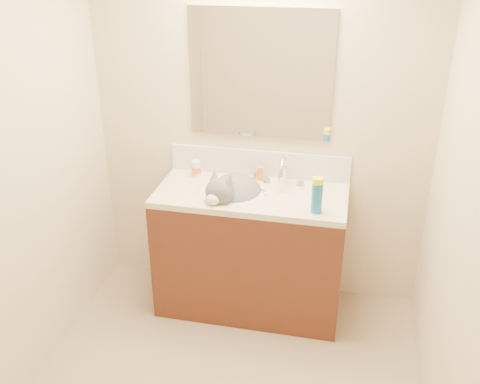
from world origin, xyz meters
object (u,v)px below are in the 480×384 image
at_px(vanity_cabinet, 250,253).
at_px(amber_bottle, 261,174).
at_px(spray_can, 317,198).
at_px(pill_bottle, 196,169).
at_px(faucet, 283,174).
at_px(silver_jar, 256,175).
at_px(cat, 233,194).
at_px(basin, 231,203).

height_order(vanity_cabinet, amber_bottle, amber_bottle).
bearing_deg(spray_can, pill_bottle, 157.35).
distance_m(vanity_cabinet, faucet, 0.58).
distance_m(pill_bottle, amber_bottle, 0.43).
relative_size(silver_jar, spray_can, 0.30).
height_order(vanity_cabinet, spray_can, spray_can).
relative_size(cat, amber_bottle, 5.53).
distance_m(faucet, silver_jar, 0.21).
bearing_deg(cat, basin, -108.18).
bearing_deg(spray_can, faucet, 127.49).
xyz_separation_m(silver_jar, spray_can, (0.43, -0.39, 0.06)).
bearing_deg(amber_bottle, silver_jar, 157.68).
relative_size(cat, silver_jar, 9.67).
distance_m(silver_jar, amber_bottle, 0.04).
distance_m(pill_bottle, silver_jar, 0.40).
height_order(vanity_cabinet, pill_bottle, pill_bottle).
bearing_deg(vanity_cabinet, silver_jar, 91.28).
bearing_deg(pill_bottle, cat, -33.04).
bearing_deg(basin, cat, 52.07).
bearing_deg(faucet, vanity_cabinet, -142.71).
bearing_deg(amber_bottle, spray_can, -43.33).
distance_m(basin, faucet, 0.38).
xyz_separation_m(cat, spray_can, (0.53, -0.15, 0.10)).
height_order(basin, amber_bottle, amber_bottle).
xyz_separation_m(basin, faucet, (0.30, 0.17, 0.16)).
height_order(silver_jar, amber_bottle, amber_bottle).
bearing_deg(silver_jar, vanity_cabinet, -88.72).
distance_m(cat, silver_jar, 0.26).
height_order(vanity_cabinet, silver_jar, silver_jar).
distance_m(vanity_cabinet, pill_bottle, 0.67).
bearing_deg(pill_bottle, spray_can, -22.65).
xyz_separation_m(faucet, pill_bottle, (-0.59, 0.03, -0.03)).
relative_size(vanity_cabinet, cat, 2.34).
distance_m(basin, amber_bottle, 0.29).
xyz_separation_m(vanity_cabinet, spray_can, (0.42, -0.18, 0.54)).
bearing_deg(cat, amber_bottle, 77.30).
relative_size(pill_bottle, silver_jar, 2.03).
relative_size(basin, pill_bottle, 4.17).
bearing_deg(faucet, basin, -150.88).
bearing_deg(spray_can, vanity_cabinet, 157.25).
distance_m(basin, cat, 0.06).
xyz_separation_m(faucet, amber_bottle, (-0.15, 0.06, -0.04)).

